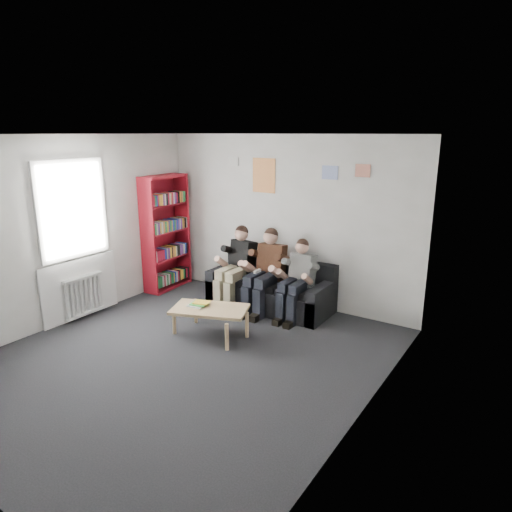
{
  "coord_description": "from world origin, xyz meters",
  "views": [
    {
      "loc": [
        3.56,
        -3.78,
        2.73
      ],
      "look_at": [
        0.23,
        1.3,
        1.07
      ],
      "focal_mm": 32.0,
      "sensor_mm": 36.0,
      "label": 1
    }
  ],
  "objects_px": {
    "coffee_table": "(210,311)",
    "person_middle": "(265,272)",
    "bookshelf": "(166,233)",
    "person_right": "(296,280)",
    "person_left": "(236,267)",
    "sofa": "(271,290)"
  },
  "relations": [
    {
      "from": "person_left",
      "to": "person_right",
      "type": "bearing_deg",
      "value": 10.16
    },
    {
      "from": "bookshelf",
      "to": "person_right",
      "type": "height_order",
      "value": "bookshelf"
    },
    {
      "from": "sofa",
      "to": "person_right",
      "type": "height_order",
      "value": "person_right"
    },
    {
      "from": "person_left",
      "to": "person_middle",
      "type": "distance_m",
      "value": 0.55
    },
    {
      "from": "sofa",
      "to": "person_left",
      "type": "xyz_separation_m",
      "value": [
        -0.55,
        -0.19,
        0.35
      ]
    },
    {
      "from": "person_right",
      "to": "sofa",
      "type": "bearing_deg",
      "value": 165.93
    },
    {
      "from": "coffee_table",
      "to": "person_right",
      "type": "xyz_separation_m",
      "value": [
        0.68,
        1.2,
        0.24
      ]
    },
    {
      "from": "sofa",
      "to": "person_middle",
      "type": "relative_size",
      "value": 1.53
    },
    {
      "from": "coffee_table",
      "to": "person_left",
      "type": "xyz_separation_m",
      "value": [
        -0.42,
        1.2,
        0.27
      ]
    },
    {
      "from": "bookshelf",
      "to": "person_middle",
      "type": "height_order",
      "value": "bookshelf"
    },
    {
      "from": "person_left",
      "to": "person_middle",
      "type": "relative_size",
      "value": 0.98
    },
    {
      "from": "coffee_table",
      "to": "sofa",
      "type": "bearing_deg",
      "value": 84.61
    },
    {
      "from": "coffee_table",
      "to": "person_middle",
      "type": "bearing_deg",
      "value": 83.76
    },
    {
      "from": "bookshelf",
      "to": "coffee_table",
      "type": "bearing_deg",
      "value": -36.69
    },
    {
      "from": "bookshelf",
      "to": "person_middle",
      "type": "relative_size",
      "value": 1.55
    },
    {
      "from": "sofa",
      "to": "person_right",
      "type": "relative_size",
      "value": 1.65
    },
    {
      "from": "bookshelf",
      "to": "person_middle",
      "type": "bearing_deg",
      "value": -4.57
    },
    {
      "from": "sofa",
      "to": "coffee_table",
      "type": "relative_size",
      "value": 1.95
    },
    {
      "from": "coffee_table",
      "to": "person_middle",
      "type": "xyz_separation_m",
      "value": [
        0.13,
        1.2,
        0.28
      ]
    },
    {
      "from": "bookshelf",
      "to": "coffee_table",
      "type": "height_order",
      "value": "bookshelf"
    },
    {
      "from": "person_left",
      "to": "person_middle",
      "type": "xyz_separation_m",
      "value": [
        0.55,
        -0.0,
        0.01
      ]
    },
    {
      "from": "person_right",
      "to": "person_middle",
      "type": "bearing_deg",
      "value": -174.87
    }
  ]
}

